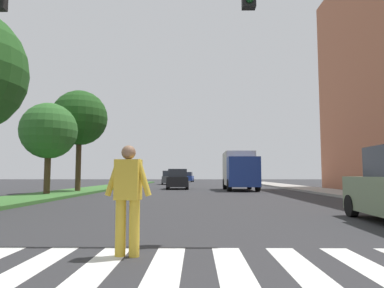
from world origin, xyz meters
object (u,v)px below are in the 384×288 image
at_px(sedan_distant, 169,178).
at_px(sedan_far_horizon, 188,177).
at_px(tree_distant, 80,118).
at_px(pedestrian_performer, 128,194).
at_px(truck_box_delivery, 240,170).
at_px(tree_far, 49,131).
at_px(sedan_midblock, 178,180).

relative_size(sedan_distant, sedan_far_horizon, 1.10).
relative_size(tree_distant, sedan_far_horizon, 1.64).
xyz_separation_m(tree_distant, pedestrian_performer, (6.99, -18.33, -4.17)).
bearing_deg(truck_box_delivery, sedan_distant, 112.67).
bearing_deg(tree_distant, pedestrian_performer, -69.14).
bearing_deg(truck_box_delivery, tree_far, -146.98).
bearing_deg(tree_distant, sedan_far_horizon, 80.08).
relative_size(tree_far, sedan_distant, 1.16).
height_order(tree_far, sedan_distant, tree_far).
distance_m(tree_distant, truck_box_delivery, 12.88).
xyz_separation_m(tree_far, truck_box_delivery, (12.20, 7.93, -2.17)).
distance_m(pedestrian_performer, truck_box_delivery, 23.42).
height_order(sedan_midblock, truck_box_delivery, truck_box_delivery).
height_order(tree_distant, sedan_midblock, tree_distant).
distance_m(tree_far, sedan_distant, 25.54).
xyz_separation_m(pedestrian_performer, sedan_far_horizon, (-0.52, 55.31, -0.15)).
bearing_deg(tree_distant, tree_far, -101.90).
bearing_deg(sedan_far_horizon, tree_far, -100.08).
height_order(pedestrian_performer, truck_box_delivery, truck_box_delivery).
distance_m(tree_far, tree_distant, 3.61).
distance_m(tree_distant, sedan_midblock, 10.40).
relative_size(sedan_far_horizon, truck_box_delivery, 0.68).
distance_m(sedan_midblock, truck_box_delivery, 5.70).
relative_size(tree_far, sedan_far_horizon, 1.27).
bearing_deg(pedestrian_performer, tree_far, 117.06).
relative_size(sedan_midblock, sedan_far_horizon, 1.03).
relative_size(tree_far, pedestrian_performer, 3.15).
bearing_deg(sedan_midblock, truck_box_delivery, -24.72).
distance_m(sedan_distant, truck_box_delivery, 18.35).
bearing_deg(sedan_midblock, sedan_far_horizon, 89.83).
relative_size(tree_distant, pedestrian_performer, 4.06).
bearing_deg(sedan_distant, truck_box_delivery, -67.33).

